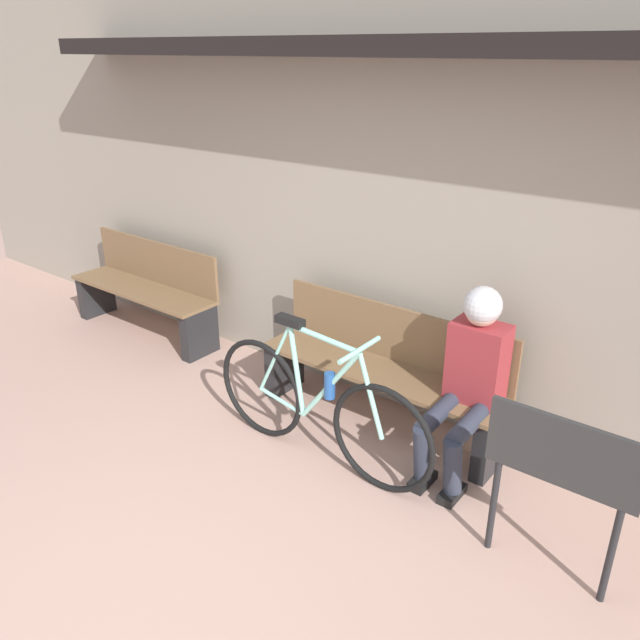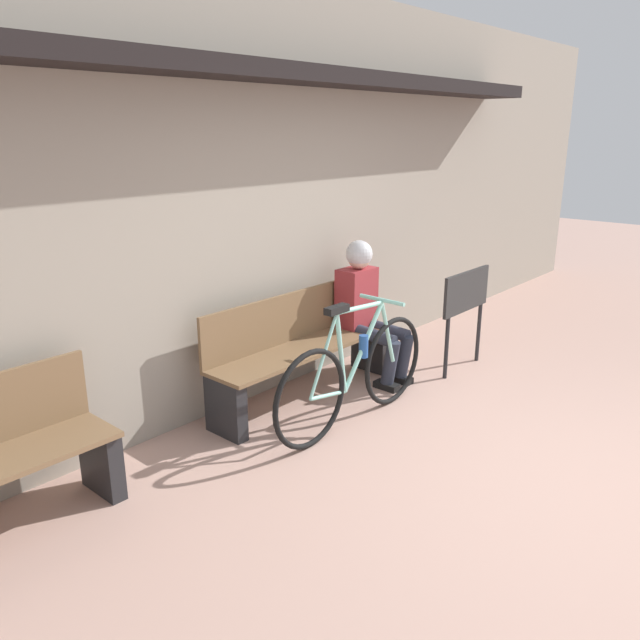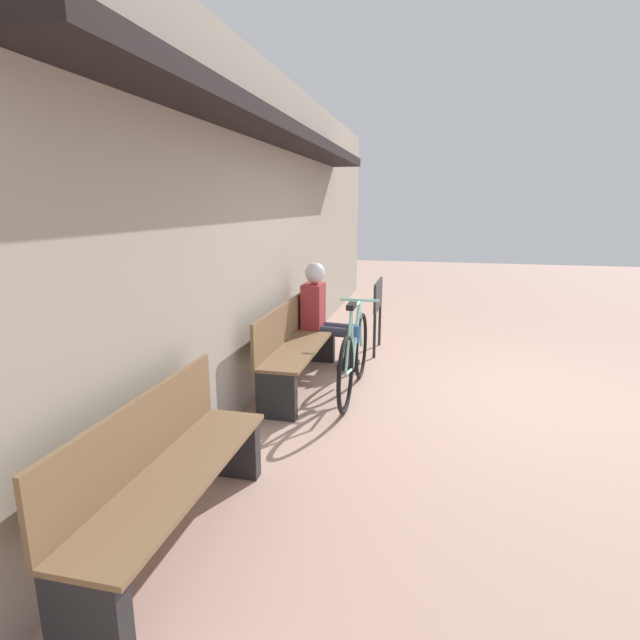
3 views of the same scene
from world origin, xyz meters
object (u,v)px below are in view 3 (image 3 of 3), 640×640
object	(u,v)px
park_bench_near	(296,347)
person_seated	(322,308)
signboard	(378,300)
bicycle	(354,355)
park_bench_far	(169,479)

from	to	relation	value
park_bench_near	person_seated	xyz separation A→B (m)	(0.69, -0.12, 0.29)
signboard	park_bench_near	bearing A→B (deg)	154.48
park_bench_near	bicycle	distance (m)	0.63
person_seated	signboard	distance (m)	0.92
park_bench_near	person_seated	size ratio (longest dim) A/B	1.49
person_seated	park_bench_far	world-z (taller)	person_seated
park_bench_near	signboard	size ratio (longest dim) A/B	1.97
bicycle	park_bench_far	xyz separation A→B (m)	(-2.50, 0.62, 0.01)
person_seated	park_bench_far	bearing A→B (deg)	177.95
person_seated	park_bench_far	distance (m)	3.29
bicycle	person_seated	bearing A→B (deg)	32.75
person_seated	signboard	xyz separation A→B (m)	(0.73, -0.56, -0.03)
person_seated	signboard	bearing A→B (deg)	-37.42
person_seated	bicycle	bearing A→B (deg)	-147.25
signboard	person_seated	bearing A→B (deg)	142.58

